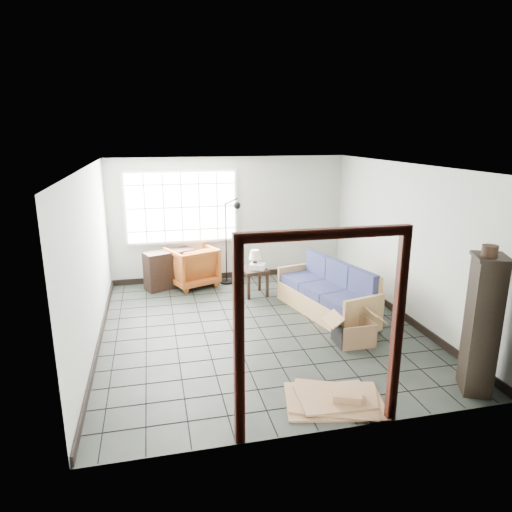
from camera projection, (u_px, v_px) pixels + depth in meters
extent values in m
plane|color=black|center=(259.00, 328.00, 7.44)|extent=(5.50, 5.50, 0.00)
cube|color=#ADB1AA|center=(229.00, 219.00, 9.68)|extent=(5.00, 0.02, 2.60)
cube|color=#ADB1AA|center=(324.00, 319.00, 4.51)|extent=(5.00, 0.02, 2.60)
cube|color=#ADB1AA|center=(91.00, 261.00, 6.55)|extent=(0.02, 5.50, 2.60)
cube|color=#ADB1AA|center=(404.00, 242.00, 7.64)|extent=(0.02, 5.50, 2.60)
cube|color=white|center=(260.00, 166.00, 6.75)|extent=(5.00, 5.50, 0.02)
cube|color=black|center=(231.00, 275.00, 9.99)|extent=(4.95, 0.03, 0.12)
cube|color=black|center=(100.00, 339.00, 6.88)|extent=(0.03, 5.45, 0.12)
cube|color=black|center=(397.00, 311.00, 7.96)|extent=(0.03, 5.45, 0.12)
cube|color=silver|center=(182.00, 207.00, 9.35)|extent=(2.32, 0.06, 1.52)
cube|color=white|center=(182.00, 207.00, 9.31)|extent=(2.20, 0.02, 1.40)
cube|color=#38130C|center=(239.00, 348.00, 4.44)|extent=(0.10, 0.08, 2.10)
cube|color=#38130C|center=(397.00, 332.00, 4.81)|extent=(0.10, 0.08, 2.10)
cube|color=#38130C|center=(326.00, 234.00, 4.33)|extent=(1.80, 0.08, 0.10)
cube|color=tan|center=(326.00, 304.00, 8.00)|extent=(1.22, 2.07, 0.35)
cube|color=tan|center=(363.00, 316.00, 7.11)|extent=(0.77, 0.24, 0.62)
cube|color=tan|center=(296.00, 280.00, 8.83)|extent=(0.77, 0.24, 0.62)
cube|color=tan|center=(343.00, 281.00, 8.06)|extent=(0.55, 1.90, 0.68)
cube|color=#1C2046|center=(348.00, 302.00, 7.38)|extent=(0.83, 0.77, 0.16)
cube|color=#1C2046|center=(363.00, 286.00, 7.44)|extent=(0.28, 0.63, 0.50)
cube|color=#1C2046|center=(325.00, 290.00, 7.93)|extent=(0.83, 0.77, 0.16)
cube|color=#1C2046|center=(339.00, 275.00, 7.99)|extent=(0.28, 0.63, 0.50)
cube|color=#1C2046|center=(305.00, 280.00, 8.48)|extent=(0.83, 0.77, 0.16)
cube|color=#1C2046|center=(318.00, 266.00, 8.54)|extent=(0.28, 0.63, 0.50)
imported|color=#904915|center=(192.00, 264.00, 9.39)|extent=(1.13, 1.10, 0.91)
cube|color=black|center=(254.00, 270.00, 8.81)|extent=(0.56, 0.56, 0.06)
cube|color=black|center=(249.00, 287.00, 8.64)|extent=(0.06, 0.06, 0.48)
cube|color=black|center=(267.00, 285.00, 8.78)|extent=(0.06, 0.06, 0.48)
cube|color=black|center=(241.00, 281.00, 8.98)|extent=(0.06, 0.06, 0.48)
cube|color=black|center=(259.00, 279.00, 9.12)|extent=(0.06, 0.06, 0.48)
cylinder|color=black|center=(255.00, 265.00, 8.85)|extent=(0.12, 0.12, 0.13)
cylinder|color=black|center=(255.00, 259.00, 8.82)|extent=(0.03, 0.03, 0.09)
cone|color=beige|center=(255.00, 255.00, 8.79)|extent=(0.31, 0.31, 0.18)
cube|color=silver|center=(257.00, 266.00, 8.78)|extent=(0.35, 0.32, 0.10)
cylinder|color=black|center=(250.00, 266.00, 8.81)|extent=(0.04, 0.06, 0.06)
cylinder|color=black|center=(227.00, 282.00, 9.66)|extent=(0.36, 0.36, 0.03)
cylinder|color=black|center=(226.00, 243.00, 9.44)|extent=(0.03, 0.03, 1.68)
cylinder|color=black|center=(231.00, 201.00, 9.13)|extent=(0.27, 0.13, 0.15)
sphere|color=black|center=(237.00, 206.00, 9.08)|extent=(0.20, 0.20, 0.15)
cube|color=black|center=(169.00, 269.00, 9.31)|extent=(1.05, 0.72, 0.76)
cube|color=black|center=(169.00, 269.00, 9.30)|extent=(0.97, 0.64, 0.03)
cube|color=black|center=(482.00, 326.00, 5.42)|extent=(0.47, 0.52, 1.70)
cube|color=black|center=(491.00, 257.00, 5.20)|extent=(0.52, 0.58, 0.04)
cylinder|color=black|center=(490.00, 251.00, 5.14)|extent=(0.23, 0.23, 0.13)
cube|color=#8D6144|center=(353.00, 342.00, 6.89)|extent=(0.53, 0.43, 0.02)
cube|color=black|center=(337.00, 334.00, 6.79)|extent=(0.02, 0.42, 0.36)
cube|color=#8D6144|center=(370.00, 330.00, 6.90)|extent=(0.02, 0.42, 0.36)
cube|color=#8D6144|center=(360.00, 338.00, 6.65)|extent=(0.53, 0.02, 0.36)
cube|color=#8D6144|center=(348.00, 326.00, 7.05)|extent=(0.53, 0.02, 0.36)
cube|color=#8D6144|center=(333.00, 319.00, 6.71)|extent=(0.20, 0.43, 0.15)
cube|color=#8D6144|center=(376.00, 315.00, 6.86)|extent=(0.20, 0.43, 0.15)
cube|color=#8D6144|center=(334.00, 401.00, 5.39)|extent=(1.29, 1.03, 0.02)
cube|color=#8D6144|center=(334.00, 399.00, 5.39)|extent=(1.21, 1.07, 0.02)
cube|color=#8D6144|center=(334.00, 397.00, 5.38)|extent=(0.89, 0.67, 0.02)
cube|color=#8D6144|center=(347.00, 395.00, 5.31)|extent=(0.41, 0.37, 0.09)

